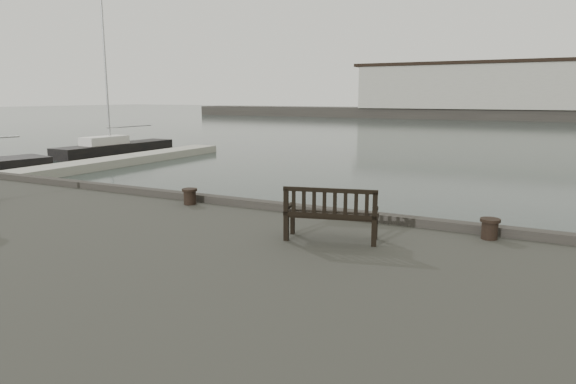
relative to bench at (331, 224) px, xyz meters
The scene contains 7 objects.
ground 2.89m from the bench, 110.82° to the left, with size 400.00×400.00×0.00m, color black.
pontoon 24.07m from the bench, 149.90° to the left, with size 2.00×24.00×0.50m, color #ACAB9F.
breakwater 94.22m from the bench, 93.25° to the left, with size 140.00×9.50×12.20m.
bench is the anchor object (origin of this frame).
bollard_left 4.72m from the bench, 162.58° to the left, with size 0.39×0.39×0.41m, color black.
bollard_right 3.09m from the bench, 29.17° to the left, with size 0.38×0.38×0.40m, color black.
yacht_b 32.13m from the bench, 142.96° to the left, with size 2.66×9.99×13.10m.
Camera 1 is at (4.45, -10.89, 4.29)m, focal length 32.00 mm.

